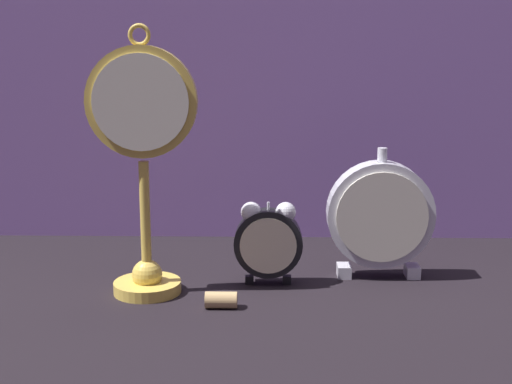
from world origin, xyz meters
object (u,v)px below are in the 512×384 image
mantel_clock_silver (380,215)px  wine_cork (221,300)px  alarm_clock_twin_bell (268,239)px  pocket_watch_on_stand (143,163)px

mantel_clock_silver → wine_cork: (-0.23, -0.13, -0.08)m
alarm_clock_twin_bell → mantel_clock_silver: bearing=11.7°
mantel_clock_silver → wine_cork: size_ratio=4.63×
alarm_clock_twin_bell → mantel_clock_silver: mantel_clock_silver is taller
alarm_clock_twin_bell → wine_cork: size_ratio=2.89×
pocket_watch_on_stand → mantel_clock_silver: (0.33, 0.07, -0.09)m
pocket_watch_on_stand → wine_cork: (0.11, -0.06, -0.17)m
pocket_watch_on_stand → mantel_clock_silver: size_ratio=1.89×
mantel_clock_silver → wine_cork: mantel_clock_silver is taller
wine_cork → alarm_clock_twin_bell: bearing=57.8°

